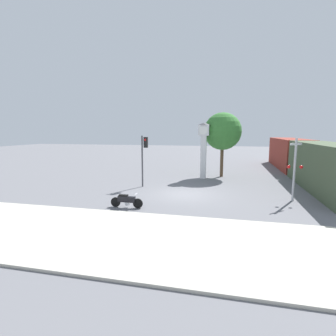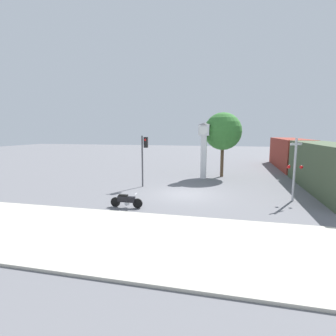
# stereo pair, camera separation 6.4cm
# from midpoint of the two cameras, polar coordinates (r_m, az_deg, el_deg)

# --- Properties ---
(ground_plane) EXTENTS (120.00, 120.00, 0.00)m
(ground_plane) POSITION_cam_midpoint_polar(r_m,az_deg,el_deg) (17.89, 3.75, -5.77)
(ground_plane) COLOR slate
(sidewalk_strip) EXTENTS (36.00, 6.00, 0.10)m
(sidewalk_strip) POSITION_cam_midpoint_polar(r_m,az_deg,el_deg) (10.64, -3.37, -15.28)
(sidewalk_strip) COLOR #BCB7A8
(sidewalk_strip) RESTS_ON ground_plane
(motorcycle) EXTENTS (1.88, 0.40, 0.83)m
(motorcycle) POSITION_cam_midpoint_polar(r_m,az_deg,el_deg) (14.97, -9.14, -7.02)
(motorcycle) COLOR black
(motorcycle) RESTS_ON ground_plane
(clock_tower) EXTENTS (1.14, 1.14, 5.01)m
(clock_tower) POSITION_cam_midpoint_polar(r_m,az_deg,el_deg) (23.80, 7.70, 5.64)
(clock_tower) COLOR white
(clock_tower) RESTS_ON ground_plane
(freight_train) EXTENTS (2.80, 24.19, 3.40)m
(freight_train) POSITION_cam_midpoint_polar(r_m,az_deg,el_deg) (27.82, 27.37, 1.84)
(freight_train) COLOR #425138
(freight_train) RESTS_ON ground_plane
(traffic_light) EXTENTS (0.50, 0.35, 3.92)m
(traffic_light) POSITION_cam_midpoint_polar(r_m,az_deg,el_deg) (20.02, -5.34, 3.54)
(traffic_light) COLOR #47474C
(traffic_light) RESTS_ON ground_plane
(railroad_crossing_signal) EXTENTS (0.90, 0.82, 3.85)m
(railroad_crossing_signal) POSITION_cam_midpoint_polar(r_m,az_deg,el_deg) (17.63, 25.77, 0.18)
(railroad_crossing_signal) COLOR #B7B7BC
(railroad_crossing_signal) RESTS_ON ground_plane
(street_tree) EXTENTS (3.46, 3.46, 5.98)m
(street_tree) POSITION_cam_midpoint_polar(r_m,az_deg,el_deg) (24.94, 11.72, 7.80)
(street_tree) COLOR brown
(street_tree) RESTS_ON ground_plane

